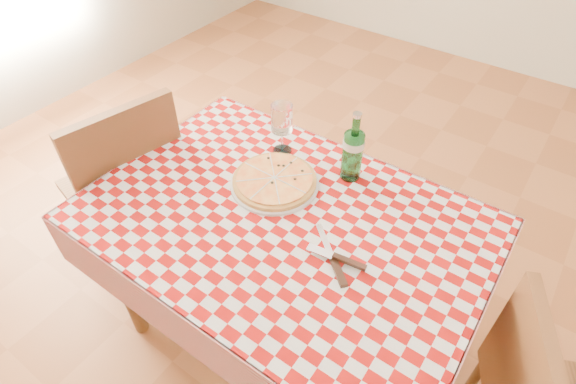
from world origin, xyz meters
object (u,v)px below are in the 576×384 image
Objects in this scene: chair_far at (128,183)px; pizza_plate at (275,180)px; water_bottle at (353,147)px; wine_glass at (282,129)px; dining_table at (283,238)px.

pizza_plate is at bearing -151.82° from chair_far.
water_bottle is at bearing -143.41° from chair_far.
wine_glass is (0.55, 0.35, 0.31)m from chair_far.
pizza_plate is (0.64, 0.18, 0.22)m from chair_far.
dining_table is 1.24× the size of chair_far.
pizza_plate reaches higher than dining_table.
chair_far reaches higher than dining_table.
pizza_plate is 1.17× the size of water_bottle.
dining_table is 0.41m from wine_glass.
water_bottle reaches higher than dining_table.
chair_far is 3.08× the size of pizza_plate.
water_bottle is at bearing 75.87° from dining_table.
chair_far is at bearing -164.75° from pizza_plate.
pizza_plate is at bearing 135.32° from dining_table.
pizza_plate is 0.30m from water_bottle.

